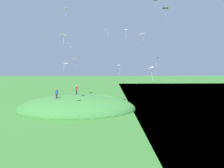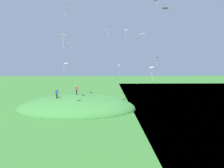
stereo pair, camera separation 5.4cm
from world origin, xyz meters
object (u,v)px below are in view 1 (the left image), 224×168
person_near_shore (76,89)px  kite_14 (157,58)px  kite_11 (66,9)px  kite_6 (107,30)px  kite_13 (126,31)px  kite_12 (142,34)px  kite_0 (66,64)px  kite_2 (75,59)px  kite_7 (156,0)px  kite_9 (119,66)px  person_watching_kites (57,93)px  kite_3 (165,8)px  kite_10 (70,43)px  kite_8 (63,35)px  kite_5 (152,69)px

person_near_shore → kite_14: (-16.64, -3.53, 6.03)m
person_near_shore → kite_11: bearing=-102.4°
kite_6 → kite_13: kite_13 is taller
kite_12 → kite_0: bearing=38.8°
kite_2 → kite_6: kite_6 is taller
kite_0 → kite_7: bearing=-145.7°
person_near_shore → kite_14: kite_14 is taller
kite_9 → kite_2: bearing=-28.2°
kite_2 → person_watching_kites: bearing=82.1°
person_watching_kites → kite_12: bearing=-39.9°
kite_0 → kite_14: bearing=-142.2°
kite_6 → kite_7: bearing=-142.8°
kite_11 → kite_13: kite_11 is taller
kite_7 → kite_11: kite_7 is taller
kite_2 → kite_3: 22.46m
person_near_shore → kite_9: kite_9 is taller
kite_0 → kite_2: kite_2 is taller
kite_10 → kite_13: 11.60m
person_watching_kites → kite_14: size_ratio=0.89×
kite_8 → kite_12: bearing=-146.2°
kite_6 → kite_12: size_ratio=0.93×
person_watching_kites → kite_3: kite_3 is taller
kite_2 → kite_13: (-10.87, 10.14, 5.13)m
person_watching_kites → kite_6: bearing=-70.6°
kite_2 → kite_11: 11.00m
person_near_shore → kite_5: size_ratio=0.82×
kite_8 → kite_13: (-10.24, -6.11, 1.54)m
kite_5 → kite_10: bearing=-41.6°
kite_6 → kite_9: size_ratio=0.77×
kite_2 → kite_8: 16.65m
person_near_shore → kite_2: (1.38, -8.10, 5.77)m
person_near_shore → kite_2: size_ratio=1.09×
kite_11 → kite_14: size_ratio=1.13×
kite_11 → kite_13: size_ratio=1.17×
kite_5 → kite_10: (13.84, -12.30, 4.47)m
kite_14 → kite_13: bearing=37.9°
kite_3 → kite_12: (3.95, -2.20, -4.42)m
kite_2 → kite_3: bearing=152.9°
kite_6 → kite_5: bearing=143.0°
kite_5 → kite_10: kite_10 is taller
person_near_shore → kite_0: (0.24, 9.54, 5.02)m
kite_6 → kite_8: bearing=17.6°
kite_9 → kite_6: bearing=74.6°
kite_2 → kite_13: 15.73m
kite_8 → kite_12: (-13.64, -9.15, 1.28)m
kite_9 → kite_12: 7.88m
person_watching_kites → kite_11: 19.02m
kite_10 → kite_12: kite_12 is taller
kite_12 → kite_14: 6.46m
person_near_shore → kite_11: size_ratio=0.84×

